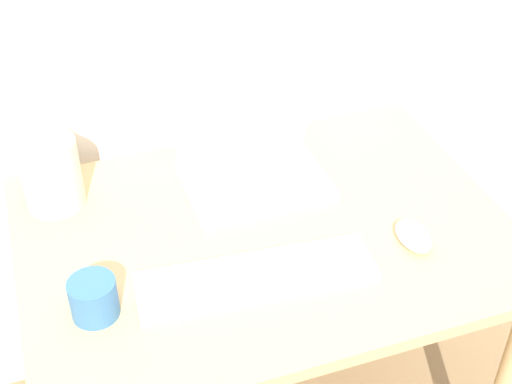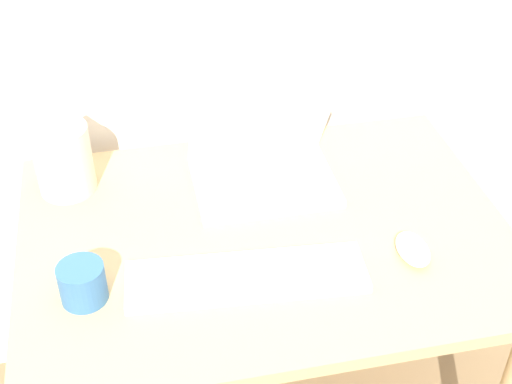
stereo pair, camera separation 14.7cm
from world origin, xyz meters
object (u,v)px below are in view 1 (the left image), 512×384
(keyboard, at_px, (257,277))
(vase, at_px, (48,161))
(mug, at_px, (94,298))
(mouse, at_px, (413,236))
(laptop, at_px, (253,163))

(keyboard, relative_size, vase, 2.07)
(keyboard, bearing_deg, vase, 132.00)
(keyboard, distance_m, mug, 0.31)
(mouse, height_order, mug, mug)
(mouse, xyz_separation_m, mug, (-0.66, 0.02, 0.02))
(laptop, xyz_separation_m, vase, (-0.44, 0.06, 0.06))
(keyboard, xyz_separation_m, mug, (-0.31, 0.02, 0.03))
(keyboard, bearing_deg, laptop, 72.43)
(mug, bearing_deg, keyboard, -3.04)
(mug, bearing_deg, mouse, -1.50)
(vase, bearing_deg, keyboard, -48.00)
(mouse, height_order, vase, vase)
(vase, height_order, mug, vase)
(mouse, bearing_deg, vase, 151.03)
(keyboard, bearing_deg, mug, 176.96)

